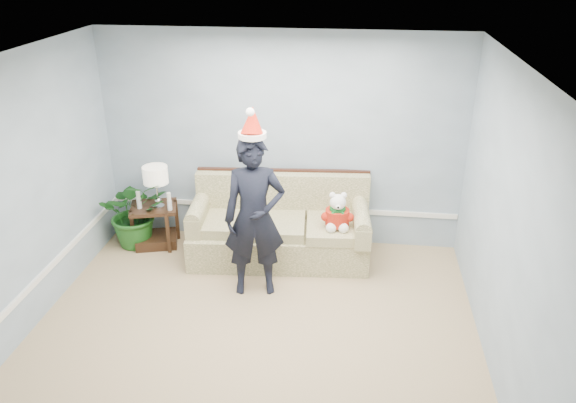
{
  "coord_description": "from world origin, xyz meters",
  "views": [
    {
      "loc": [
        0.92,
        -4.05,
        3.58
      ],
      "look_at": [
        0.21,
        1.55,
        0.97
      ],
      "focal_mm": 35.0,
      "sensor_mm": 36.0,
      "label": 1
    }
  ],
  "objects_px": {
    "sofa": "(280,229)",
    "teddy_bear": "(337,215)",
    "houseplant": "(135,212)",
    "man": "(255,217)",
    "table_lamp": "(156,177)",
    "side_table": "(156,229)"
  },
  "relations": [
    {
      "from": "table_lamp",
      "to": "teddy_bear",
      "type": "bearing_deg",
      "value": -6.09
    },
    {
      "from": "sofa",
      "to": "man",
      "type": "bearing_deg",
      "value": -105.24
    },
    {
      "from": "teddy_bear",
      "to": "houseplant",
      "type": "bearing_deg",
      "value": 170.18
    },
    {
      "from": "sofa",
      "to": "side_table",
      "type": "relative_size",
      "value": 3.3
    },
    {
      "from": "man",
      "to": "teddy_bear",
      "type": "bearing_deg",
      "value": 23.43
    },
    {
      "from": "sofa",
      "to": "table_lamp",
      "type": "xyz_separation_m",
      "value": [
        -1.54,
        0.03,
        0.61
      ]
    },
    {
      "from": "table_lamp",
      "to": "man",
      "type": "bearing_deg",
      "value": -31.08
    },
    {
      "from": "sofa",
      "to": "houseplant",
      "type": "bearing_deg",
      "value": 174.2
    },
    {
      "from": "sofa",
      "to": "teddy_bear",
      "type": "bearing_deg",
      "value": -20.91
    },
    {
      "from": "table_lamp",
      "to": "houseplant",
      "type": "distance_m",
      "value": 0.6
    },
    {
      "from": "sofa",
      "to": "man",
      "type": "height_order",
      "value": "man"
    },
    {
      "from": "side_table",
      "to": "man",
      "type": "distance_m",
      "value": 1.84
    },
    {
      "from": "side_table",
      "to": "houseplant",
      "type": "xyz_separation_m",
      "value": [
        -0.24,
        -0.01,
        0.25
      ]
    },
    {
      "from": "side_table",
      "to": "man",
      "type": "relative_size",
      "value": 0.37
    },
    {
      "from": "side_table",
      "to": "houseplant",
      "type": "bearing_deg",
      "value": -177.09
    },
    {
      "from": "man",
      "to": "teddy_bear",
      "type": "xyz_separation_m",
      "value": [
        0.87,
        0.6,
        -0.21
      ]
    },
    {
      "from": "table_lamp",
      "to": "man",
      "type": "distance_m",
      "value": 1.62
    },
    {
      "from": "sofa",
      "to": "teddy_bear",
      "type": "relative_size",
      "value": 4.87
    },
    {
      "from": "side_table",
      "to": "teddy_bear",
      "type": "relative_size",
      "value": 1.47
    },
    {
      "from": "houseplant",
      "to": "sofa",
      "type": "bearing_deg",
      "value": -1.38
    },
    {
      "from": "houseplant",
      "to": "side_table",
      "type": "bearing_deg",
      "value": 2.91
    },
    {
      "from": "table_lamp",
      "to": "teddy_bear",
      "type": "distance_m",
      "value": 2.28
    }
  ]
}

